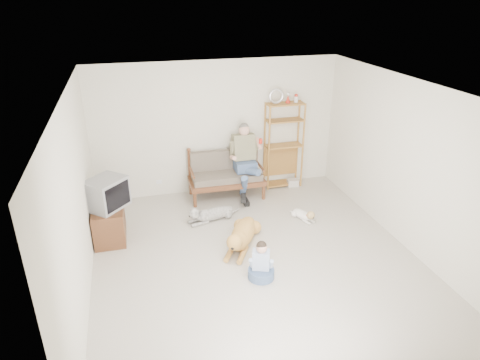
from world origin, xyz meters
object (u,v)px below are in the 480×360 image
object	(u,v)px
tv_stand	(109,222)
golden_retriever	(241,236)
loveseat	(226,174)
etagere	(284,145)

from	to	relation	value
tv_stand	golden_retriever	world-z (taller)	tv_stand
loveseat	tv_stand	bearing A→B (deg)	-153.61
loveseat	etagere	xyz separation A→B (m)	(1.29, 0.17, 0.45)
tv_stand	golden_retriever	xyz separation A→B (m)	(2.11, -0.83, -0.12)
loveseat	tv_stand	xyz separation A→B (m)	(-2.30, -1.08, -0.19)
loveseat	golden_retriever	xyz separation A→B (m)	(-0.19, -1.91, -0.30)
loveseat	golden_retriever	size ratio (longest dim) A/B	1.13
tv_stand	golden_retriever	bearing A→B (deg)	-20.64
etagere	tv_stand	size ratio (longest dim) A/B	2.34
loveseat	etagere	bearing A→B (deg)	8.54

